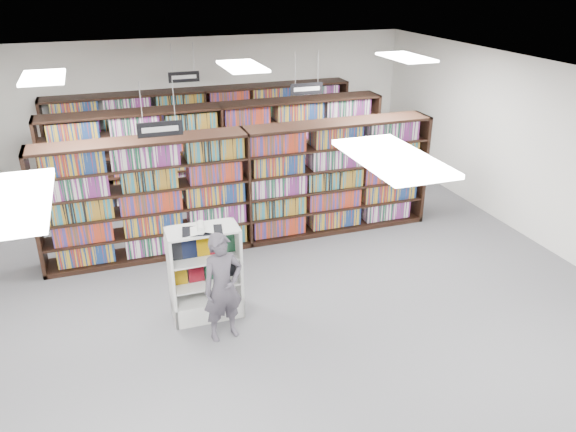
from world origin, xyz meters
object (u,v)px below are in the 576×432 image
object	(u,v)px
endcap_display	(206,285)
bookshelf_row_near	(246,188)
shopper	(223,287)
open_book	(201,229)

from	to	relation	value
endcap_display	bookshelf_row_near	bearing A→B (deg)	60.28
endcap_display	shopper	distance (m)	0.69
bookshelf_row_near	shopper	distance (m)	2.91
bookshelf_row_near	endcap_display	bearing A→B (deg)	-119.54
bookshelf_row_near	open_book	world-z (taller)	bookshelf_row_near
bookshelf_row_near	shopper	world-z (taller)	bookshelf_row_near
open_book	bookshelf_row_near	bearing A→B (deg)	70.38
bookshelf_row_near	open_book	distance (m)	2.53
endcap_display	open_book	size ratio (longest dim) A/B	2.39
endcap_display	open_book	bearing A→B (deg)	-100.37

